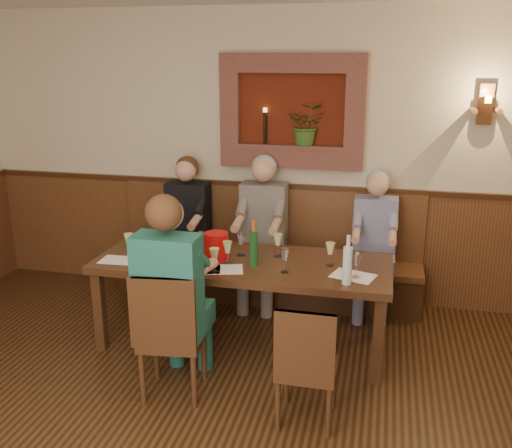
% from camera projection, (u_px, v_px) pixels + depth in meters
% --- Properties ---
extents(room_shell, '(6.04, 6.04, 2.82)m').
position_uv_depth(room_shell, '(142.00, 164.00, 2.61)').
color(room_shell, '#C8B497').
rests_on(room_shell, ground).
extents(wainscoting, '(6.02, 6.02, 1.15)m').
position_uv_depth(wainscoting, '(156.00, 409.00, 2.98)').
color(wainscoting, '#562B18').
rests_on(wainscoting, ground).
extents(wall_niche, '(1.36, 0.30, 1.06)m').
position_uv_depth(wall_niche, '(296.00, 116.00, 5.33)').
color(wall_niche, '#561A0C').
rests_on(wall_niche, ground).
extents(wall_sconce, '(0.25, 0.20, 0.35)m').
position_uv_depth(wall_sconce, '(485.00, 105.00, 4.92)').
color(wall_sconce, '#562B18').
rests_on(wall_sconce, ground).
extents(dining_table, '(2.40, 0.90, 0.75)m').
position_uv_depth(dining_table, '(243.00, 269.00, 4.68)').
color(dining_table, black).
rests_on(dining_table, ground).
extents(bench, '(3.00, 0.45, 1.11)m').
position_uv_depth(bench, '(266.00, 268.00, 5.66)').
color(bench, '#381E0F').
rests_on(bench, ground).
extents(chair_near_left, '(0.48, 0.48, 0.96)m').
position_uv_depth(chair_near_left, '(173.00, 358.00, 4.07)').
color(chair_near_left, black).
rests_on(chair_near_left, ground).
extents(chair_near_right, '(0.38, 0.38, 0.87)m').
position_uv_depth(chair_near_right, '(307.00, 388.00, 3.77)').
color(chair_near_right, black).
rests_on(chair_near_right, ground).
extents(person_bench_left, '(0.42, 0.51, 1.42)m').
position_uv_depth(person_bench_left, '(186.00, 241.00, 5.66)').
color(person_bench_left, black).
rests_on(person_bench_left, ground).
extents(person_bench_mid, '(0.44, 0.53, 1.46)m').
position_uv_depth(person_bench_mid, '(262.00, 244.00, 5.49)').
color(person_bench_mid, '#514C4A').
rests_on(person_bench_mid, ground).
extents(person_bench_right, '(0.39, 0.48, 1.36)m').
position_uv_depth(person_bench_right, '(373.00, 257.00, 5.28)').
color(person_bench_right, navy).
rests_on(person_bench_right, ground).
extents(person_chair_front, '(0.45, 0.55, 1.50)m').
position_uv_depth(person_chair_front, '(174.00, 310.00, 4.04)').
color(person_chair_front, '#1A515B').
rests_on(person_chair_front, ground).
extents(spittoon_bucket, '(0.22, 0.22, 0.22)m').
position_uv_depth(spittoon_bucket, '(216.00, 246.00, 4.66)').
color(spittoon_bucket, red).
rests_on(spittoon_bucket, dining_table).
extents(wine_bottle_green_a, '(0.09, 0.09, 0.38)m').
position_uv_depth(wine_bottle_green_a, '(254.00, 247.00, 4.49)').
color(wine_bottle_green_a, '#19471E').
rests_on(wine_bottle_green_a, dining_table).
extents(wine_bottle_green_b, '(0.10, 0.10, 0.42)m').
position_uv_depth(wine_bottle_green_b, '(170.00, 230.00, 4.87)').
color(wine_bottle_green_b, '#19471E').
rests_on(wine_bottle_green_b, dining_table).
extents(water_bottle, '(0.07, 0.07, 0.37)m').
position_uv_depth(water_bottle, '(347.00, 264.00, 4.14)').
color(water_bottle, silver).
rests_on(water_bottle, dining_table).
extents(tasting_sheet_a, '(0.29, 0.21, 0.00)m').
position_uv_depth(tasting_sheet_a, '(118.00, 260.00, 4.66)').
color(tasting_sheet_a, white).
rests_on(tasting_sheet_a, dining_table).
extents(tasting_sheet_b, '(0.35, 0.29, 0.00)m').
position_uv_depth(tasting_sheet_b, '(224.00, 269.00, 4.46)').
color(tasting_sheet_b, white).
rests_on(tasting_sheet_b, dining_table).
extents(tasting_sheet_c, '(0.37, 0.31, 0.00)m').
position_uv_depth(tasting_sheet_c, '(353.00, 276.00, 4.33)').
color(tasting_sheet_c, white).
rests_on(tasting_sheet_c, dining_table).
extents(tasting_sheet_d, '(0.35, 0.29, 0.00)m').
position_uv_depth(tasting_sheet_d, '(201.00, 269.00, 4.46)').
color(tasting_sheet_d, white).
rests_on(tasting_sheet_d, dining_table).
extents(wine_glass_0, '(0.08, 0.08, 0.19)m').
position_uv_depth(wine_glass_0, '(129.00, 245.00, 4.74)').
color(wine_glass_0, '#CECE7B').
rests_on(wine_glass_0, dining_table).
extents(wine_glass_1, '(0.08, 0.08, 0.19)m').
position_uv_depth(wine_glass_1, '(156.00, 237.00, 4.92)').
color(wine_glass_1, white).
rests_on(wine_glass_1, dining_table).
extents(wine_glass_2, '(0.08, 0.08, 0.19)m').
position_uv_depth(wine_glass_2, '(174.00, 250.00, 4.61)').
color(wine_glass_2, '#CECE7B').
rests_on(wine_glass_2, dining_table).
extents(wine_glass_3, '(0.08, 0.08, 0.19)m').
position_uv_depth(wine_glass_3, '(201.00, 243.00, 4.78)').
color(wine_glass_3, white).
rests_on(wine_glass_3, dining_table).
extents(wine_glass_4, '(0.08, 0.08, 0.19)m').
position_uv_depth(wine_glass_4, '(228.00, 253.00, 4.55)').
color(wine_glass_4, '#CECE7B').
rests_on(wine_glass_4, dining_table).
extents(wine_glass_5, '(0.08, 0.08, 0.19)m').
position_uv_depth(wine_glass_5, '(278.00, 245.00, 4.73)').
color(wine_glass_5, '#CECE7B').
rests_on(wine_glass_5, dining_table).
extents(wine_glass_6, '(0.08, 0.08, 0.19)m').
position_uv_depth(wine_glass_6, '(285.00, 261.00, 4.38)').
color(wine_glass_6, white).
rests_on(wine_glass_6, dining_table).
extents(wine_glass_7, '(0.08, 0.08, 0.19)m').
position_uv_depth(wine_glass_7, '(330.00, 254.00, 4.51)').
color(wine_glass_7, '#CECE7B').
rests_on(wine_glass_7, dining_table).
extents(wine_glass_8, '(0.08, 0.08, 0.19)m').
position_uv_depth(wine_glass_8, '(356.00, 265.00, 4.28)').
color(wine_glass_8, white).
rests_on(wine_glass_8, dining_table).
extents(wine_glass_9, '(0.08, 0.08, 0.19)m').
position_uv_depth(wine_glass_9, '(215.00, 260.00, 4.39)').
color(wine_glass_9, '#CECE7B').
rests_on(wine_glass_9, dining_table).
extents(wine_glass_10, '(0.08, 0.08, 0.19)m').
position_uv_depth(wine_glass_10, '(168.00, 244.00, 4.77)').
color(wine_glass_10, '#CECE7B').
rests_on(wine_glass_10, dining_table).
extents(wine_glass_11, '(0.08, 0.08, 0.19)m').
position_uv_depth(wine_glass_11, '(241.00, 244.00, 4.75)').
color(wine_glass_11, white).
rests_on(wine_glass_11, dining_table).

